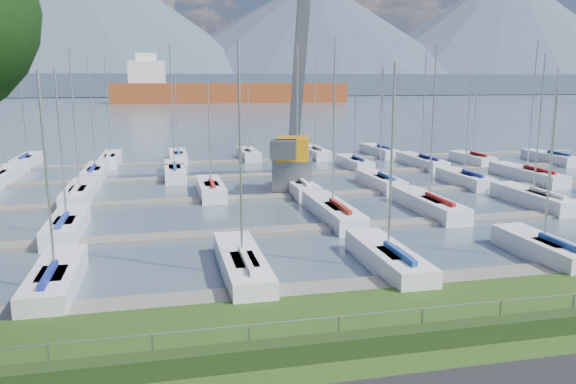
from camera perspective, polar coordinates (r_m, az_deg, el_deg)
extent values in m
cube|color=#4A5B6C|center=(276.75, -11.56, 9.20)|extent=(800.00, 540.00, 0.20)
cube|color=#1F3513|center=(19.34, 8.42, -14.91)|extent=(80.00, 0.70, 0.70)
cylinder|color=gray|center=(19.32, 8.06, -12.15)|extent=(80.00, 0.04, 0.04)
cube|color=#3F4C5C|center=(346.59, -11.89, 10.63)|extent=(900.00, 80.00, 12.00)
cone|color=#425260|center=(425.75, -23.70, 16.99)|extent=(340.00, 340.00, 115.00)
cone|color=#3E485B|center=(443.41, 2.61, 15.68)|extent=(300.00, 300.00, 85.00)
cone|color=#434F62|center=(523.73, 21.22, 15.11)|extent=(320.00, 320.00, 100.00)
cube|color=gray|center=(25.13, 3.07, -9.87)|extent=(90.00, 1.60, 0.25)
cube|color=slate|center=(34.38, -1.48, -3.99)|extent=(90.00, 1.60, 0.25)
cube|color=gray|center=(43.96, -4.03, -0.61)|extent=(90.00, 1.60, 0.25)
cube|color=slate|center=(53.69, -5.67, 1.55)|extent=(90.00, 1.60, 0.25)
cube|color=slate|center=(63.51, -6.80, 3.04)|extent=(90.00, 1.60, 0.25)
cube|color=slate|center=(46.66, 0.48, 1.89)|extent=(3.96, 3.96, 2.60)
cube|color=orange|center=(46.36, 0.48, 4.45)|extent=(3.44, 3.99, 1.80)
cube|color=slate|center=(50.94, 1.34, 15.21)|extent=(2.18, 11.26, 19.89)
cube|color=#505357|center=(44.13, -0.44, 4.36)|extent=(2.53, 2.67, 1.40)
cube|color=brown|center=(233.71, -5.83, 9.73)|extent=(94.13, 18.20, 10.00)
cube|color=silver|center=(231.85, -14.13, 11.29)|extent=(14.03, 14.03, 12.00)
cube|color=silver|center=(231.99, -14.21, 13.02)|extent=(8.02, 8.02, 4.00)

